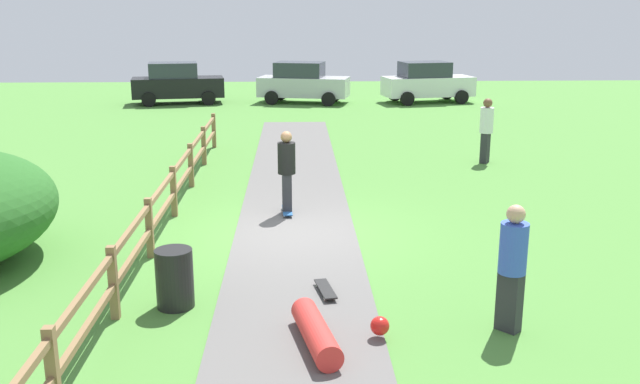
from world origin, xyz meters
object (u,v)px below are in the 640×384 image
bystander_white (486,127)px  parked_car_black (177,83)px  skater_fallen (321,332)px  trash_bin (175,278)px  bystander_blue (512,262)px  parked_car_white (427,82)px  skateboard_loose (326,289)px  parked_car_silver (303,83)px  skater_riding (287,168)px

bystander_white → parked_car_black: bearing=129.3°
skater_fallen → trash_bin: bearing=147.7°
trash_bin → skater_fallen: size_ratio=0.57×
skater_fallen → bystander_blue: bearing=8.4°
bystander_white → parked_car_white: (0.80, 13.49, -0.08)m
skateboard_loose → trash_bin: bearing=-170.6°
parked_car_silver → parked_car_black: same height
parked_car_silver → parked_car_white: bearing=-0.2°
bystander_white → parked_car_silver: (-5.12, 13.51, -0.08)m
skateboard_loose → parked_car_black: parked_car_black is taller
parked_car_silver → parked_car_black: (-5.91, -0.02, 0.00)m
skater_riding → bystander_blue: size_ratio=1.00×
skater_fallen → skateboard_loose: 1.74m
trash_bin → parked_car_black: size_ratio=0.20×
skateboard_loose → bystander_white: bearing=62.0°
bystander_white → parked_car_white: bearing=86.6°
bystander_white → skater_fallen: bearing=-114.8°
trash_bin → parked_car_silver: 23.48m
trash_bin → parked_car_black: bearing=99.1°
parked_car_silver → skater_fallen: bearing=-90.1°
skater_fallen → parked_car_white: parked_car_white is taller
skater_riding → parked_car_silver: bearing=88.3°
skater_fallen → parked_car_white: (5.97, 24.71, 0.76)m
skateboard_loose → parked_car_white: 23.72m
bystander_white → parked_car_silver: size_ratio=0.42×
bystander_white → bystander_blue: (-2.56, -10.83, -0.04)m
bystander_blue → parked_car_silver: (-2.56, 24.34, -0.04)m
trash_bin → bystander_white: 12.29m
skater_riding → skateboard_loose: bearing=-81.7°
bystander_white → bystander_blue: bystander_white is taller
skater_riding → parked_car_white: parked_car_white is taller
skater_fallen → bystander_white: size_ratio=0.84×
skateboard_loose → bystander_blue: (2.48, -1.34, 0.92)m
skater_riding → parked_car_white: 19.66m
trash_bin → bystander_blue: 4.88m
trash_bin → parked_car_black: 23.66m
skater_riding → parked_car_silver: parked_car_silver is taller
trash_bin → bystander_blue: size_ratio=0.50×
trash_bin → bystander_white: (7.31, 9.86, 0.59)m
trash_bin → skater_riding: bearing=71.3°
trash_bin → parked_car_white: bearing=70.9°
parked_car_white → parked_car_black: (-11.83, 0.00, 0.00)m
parked_car_black → skater_riding: bearing=-73.9°
bystander_white → skateboard_loose: bearing=-118.0°
parked_car_white → bystander_blue: bearing=-97.9°
trash_bin → parked_car_silver: (2.19, 23.38, 0.51)m
skater_riding → skateboard_loose: skater_riding is taller
skateboard_loose → bystander_blue: size_ratio=0.45×
bystander_blue → bystander_white: bearing=76.7°
bystander_white → bystander_blue: size_ratio=1.03×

